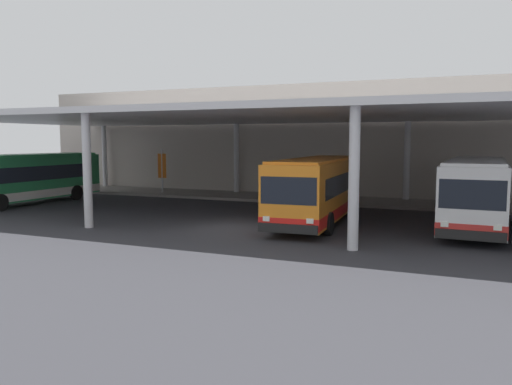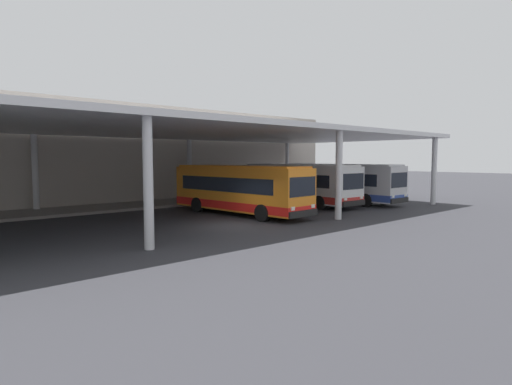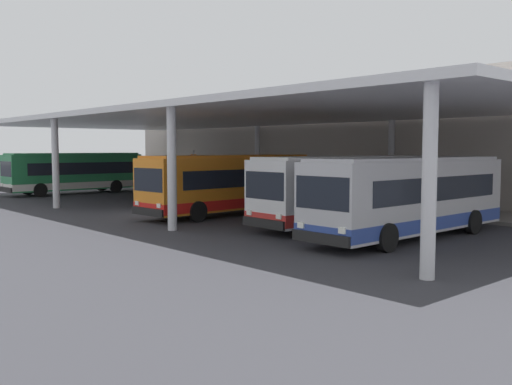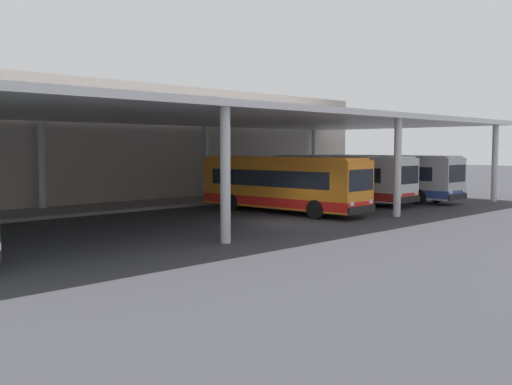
% 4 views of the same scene
% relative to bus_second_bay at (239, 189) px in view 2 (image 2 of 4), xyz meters
% --- Properties ---
extents(ground_plane, '(200.00, 200.00, 0.00)m').
position_rel_bus_second_bay_xyz_m(ground_plane, '(-3.19, -3.13, -1.66)').
color(ground_plane, '#333338').
extents(platform_kerb, '(42.00, 4.50, 0.18)m').
position_rel_bus_second_bay_xyz_m(platform_kerb, '(-3.19, 8.62, -1.57)').
color(platform_kerb, gray).
rests_on(platform_kerb, ground).
extents(station_building_facade, '(48.00, 1.60, 8.10)m').
position_rel_bus_second_bay_xyz_m(station_building_facade, '(-3.19, 11.87, 2.40)').
color(station_building_facade, '#ADA399').
rests_on(station_building_facade, ground).
extents(canopy_shelter, '(40.00, 17.00, 5.55)m').
position_rel_bus_second_bay_xyz_m(canopy_shelter, '(-3.19, 2.37, 3.66)').
color(canopy_shelter, silver).
rests_on(canopy_shelter, ground).
extents(bus_second_bay, '(3.12, 10.65, 3.17)m').
position_rel_bus_second_bay_xyz_m(bus_second_bay, '(0.00, 0.00, 0.00)').
color(bus_second_bay, orange).
rests_on(bus_second_bay, ground).
extents(bus_middle_bay, '(2.95, 10.60, 3.17)m').
position_rel_bus_second_bay_xyz_m(bus_middle_bay, '(7.12, 1.29, 0.00)').
color(bus_middle_bay, white).
rests_on(bus_middle_bay, ground).
extents(bus_far_bay, '(2.80, 10.55, 3.17)m').
position_rel_bus_second_bay_xyz_m(bus_far_bay, '(10.96, 0.13, 0.00)').
color(bus_far_bay, '#B7B7BC').
rests_on(bus_far_bay, ground).
extents(bench_waiting, '(1.80, 0.45, 0.92)m').
position_rel_bus_second_bay_xyz_m(bench_waiting, '(6.00, 8.69, -0.99)').
color(bench_waiting, '#383D47').
rests_on(bench_waiting, platform_kerb).
extents(trash_bin, '(0.52, 0.52, 0.98)m').
position_rel_bus_second_bay_xyz_m(trash_bin, '(8.62, 8.54, -0.98)').
color(trash_bin, '#33383D').
rests_on(trash_bin, platform_kerb).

